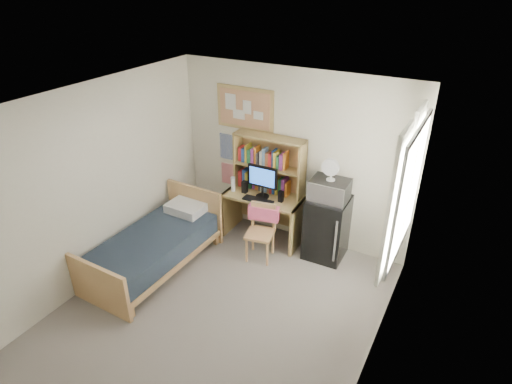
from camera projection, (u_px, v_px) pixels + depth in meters
The scene contains 26 objects.
floor at pixel (216, 315), 5.24m from camera, with size 3.60×4.20×0.02m, color gray.
ceiling at pixel (204, 107), 4.02m from camera, with size 3.60×4.20×0.02m, color white.
wall_back at pixel (292, 157), 6.25m from camera, with size 3.60×0.04×2.60m, color white.
wall_front at pixel (43, 364), 3.00m from camera, with size 3.60×0.04×2.60m, color white.
wall_left at pixel (93, 188), 5.39m from camera, with size 0.04×4.20×2.60m, color white.
wall_right at pixel (377, 276), 3.86m from camera, with size 0.04×4.20×2.60m, color white.
window_unit at pixel (405, 191), 4.67m from camera, with size 0.10×1.40×1.70m, color white.
curtain_left at pixel (393, 206), 4.37m from camera, with size 0.04×0.55×1.70m, color silver.
curtain_right at pixel (409, 177), 4.99m from camera, with size 0.04×0.55×1.70m, color silver.
bulletin_board at pixel (245, 109), 6.28m from camera, with size 0.94×0.03×0.64m, color tan.
poster_wave at pixel (228, 147), 6.73m from camera, with size 0.30×0.01×0.42m, color #244093.
poster_japan at pixel (229, 174), 6.95m from camera, with size 0.28×0.01×0.36m, color red.
desk at pixel (264, 216), 6.56m from camera, with size 1.19×0.59×0.74m, color tan.
desk_chair at pixel (260, 233), 6.07m from camera, with size 0.41×0.41×0.83m, color tan.
mini_fridge at pixel (327, 227), 6.11m from camera, with size 0.55×0.55×0.94m, color black.
bed at pixel (154, 251), 5.95m from camera, with size 0.94×1.88×0.52m, color #1C2532.
hutch at pixel (269, 165), 6.30m from camera, with size 1.08×0.27×0.88m, color tan.
monitor at pixel (263, 182), 6.23m from camera, with size 0.46×0.04×0.49m, color black.
keyboard at pixel (258, 200), 6.23m from camera, with size 0.46×0.15×0.02m, color black.
speaker_left at pixel (245, 187), 6.42m from camera, with size 0.08×0.08×0.19m, color black.
speaker_right at pixel (281, 197), 6.18m from camera, with size 0.07×0.07×0.17m, color black.
water_bottle at pixel (233, 184), 6.46m from camera, with size 0.07×0.07×0.23m, color silver.
hoodie at pixel (264, 213), 6.13m from camera, with size 0.45×0.14×0.21m, color #FB5F8E.
microwave at pixel (330, 190), 5.80m from camera, with size 0.51×0.39×0.30m, color #BCBCC1.
desk_fan at pixel (331, 170), 5.66m from camera, with size 0.23×0.23×0.29m, color silver.
pillow at pixel (186, 208), 6.37m from camera, with size 0.54×0.38×0.13m, color silver.
Camera 1 is at (2.32, -3.20, 3.78)m, focal length 30.00 mm.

